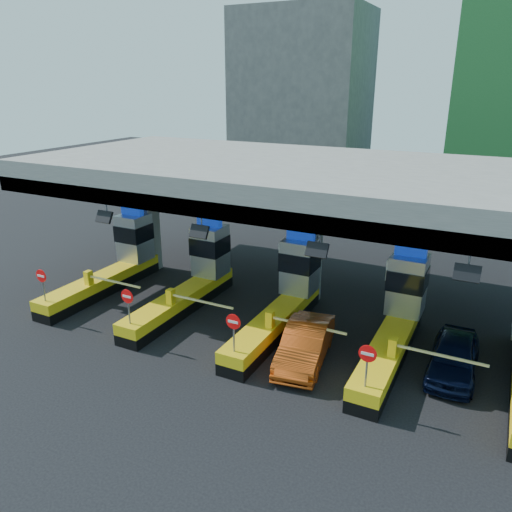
% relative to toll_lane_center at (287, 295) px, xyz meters
% --- Properties ---
extents(ground, '(120.00, 120.00, 0.00)m').
position_rel_toll_lane_center_xyz_m(ground, '(-0.00, -0.28, -1.40)').
color(ground, black).
rests_on(ground, ground).
extents(toll_canopy, '(28.00, 12.09, 7.00)m').
position_rel_toll_lane_center_xyz_m(toll_canopy, '(-0.00, 2.59, 4.74)').
color(toll_canopy, slate).
rests_on(toll_canopy, ground).
extents(toll_lane_far_left, '(4.43, 8.00, 4.16)m').
position_rel_toll_lane_center_xyz_m(toll_lane_far_left, '(-10.00, 0.00, 0.00)').
color(toll_lane_far_left, black).
rests_on(toll_lane_far_left, ground).
extents(toll_lane_left, '(4.43, 8.00, 4.16)m').
position_rel_toll_lane_center_xyz_m(toll_lane_left, '(-5.00, 0.00, 0.00)').
color(toll_lane_left, black).
rests_on(toll_lane_left, ground).
extents(toll_lane_center, '(4.43, 8.00, 4.16)m').
position_rel_toll_lane_center_xyz_m(toll_lane_center, '(0.00, 0.00, 0.00)').
color(toll_lane_center, black).
rests_on(toll_lane_center, ground).
extents(toll_lane_right, '(4.43, 8.00, 4.16)m').
position_rel_toll_lane_center_xyz_m(toll_lane_right, '(5.00, 0.00, 0.00)').
color(toll_lane_right, black).
rests_on(toll_lane_right, ground).
extents(bg_building_concrete, '(14.00, 10.00, 18.00)m').
position_rel_toll_lane_center_xyz_m(bg_building_concrete, '(-14.00, 35.72, 7.60)').
color(bg_building_concrete, '#4C4C49').
rests_on(bg_building_concrete, ground).
extents(van, '(1.80, 4.33, 1.47)m').
position_rel_toll_lane_center_xyz_m(van, '(7.38, -1.05, -0.66)').
color(van, black).
rests_on(van, ground).
extents(red_car, '(2.30, 4.80, 1.52)m').
position_rel_toll_lane_center_xyz_m(red_car, '(2.02, -2.74, -0.64)').
color(red_car, '#A93A0D').
rests_on(red_car, ground).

